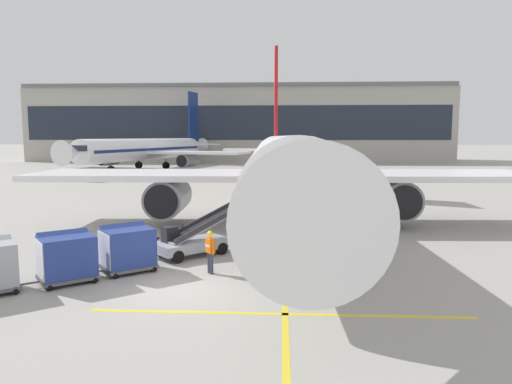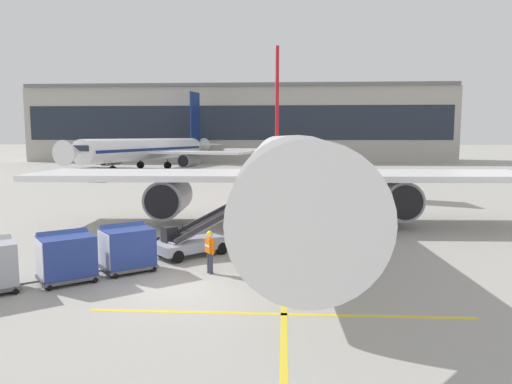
# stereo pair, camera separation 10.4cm
# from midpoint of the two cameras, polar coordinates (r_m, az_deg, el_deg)

# --- Properties ---
(ground_plane) EXTENTS (600.00, 600.00, 0.00)m
(ground_plane) POSITION_cam_midpoint_polar(r_m,az_deg,el_deg) (17.69, -9.57, -11.42)
(ground_plane) COLOR #9E9B93
(parked_airplane) EXTENTS (31.06, 40.82, 13.66)m
(parked_airplane) POSITION_cam_midpoint_polar(r_m,az_deg,el_deg) (29.63, 3.21, 2.96)
(parked_airplane) COLOR white
(parked_airplane) RESTS_ON ground
(belt_loader) EXTENTS (4.82, 4.69, 2.56)m
(belt_loader) POSITION_cam_midpoint_polar(r_m,az_deg,el_deg) (22.25, -7.09, -5.46)
(belt_loader) COLOR #A3A8B2
(belt_loader) RESTS_ON ground
(baggage_cart_lead) EXTENTS (2.64, 2.50, 1.91)m
(baggage_cart_lead) POSITION_cam_midpoint_polar(r_m,az_deg,el_deg) (20.04, -15.17, -6.43)
(baggage_cart_lead) COLOR #515156
(baggage_cart_lead) RESTS_ON ground
(baggage_cart_second) EXTENTS (2.64, 2.50, 1.91)m
(baggage_cart_second) POSITION_cam_midpoint_polar(r_m,az_deg,el_deg) (19.32, -21.80, -7.18)
(baggage_cart_second) COLOR #515156
(baggage_cart_second) RESTS_ON ground
(ground_crew_by_loader) EXTENTS (0.42, 0.47, 1.74)m
(ground_crew_by_loader) POSITION_cam_midpoint_polar(r_m,az_deg,el_deg) (19.09, -5.44, -6.89)
(ground_crew_by_loader) COLOR #333847
(ground_crew_by_loader) RESTS_ON ground
(ground_crew_by_carts) EXTENTS (0.42, 0.47, 1.74)m
(ground_crew_by_carts) POSITION_cam_midpoint_polar(r_m,az_deg,el_deg) (19.50, -20.04, -6.98)
(ground_crew_by_carts) COLOR #514C42
(ground_crew_by_carts) RESTS_ON ground
(safety_cone_engine_keepout) EXTENTS (0.61, 0.61, 0.69)m
(safety_cone_engine_keepout) POSITION_cam_midpoint_polar(r_m,az_deg,el_deg) (25.95, -12.26, -4.86)
(safety_cone_engine_keepout) COLOR black
(safety_cone_engine_keepout) RESTS_ON ground
(apron_guidance_line_lead_in) EXTENTS (0.20, 110.00, 0.01)m
(apron_guidance_line_lead_in) POSITION_cam_midpoint_polar(r_m,az_deg,el_deg) (29.35, 3.49, -4.04)
(apron_guidance_line_lead_in) COLOR yellow
(apron_guidance_line_lead_in) RESTS_ON ground
(apron_guidance_line_stop_bar) EXTENTS (12.00, 0.20, 0.01)m
(apron_guidance_line_stop_bar) POSITION_cam_midpoint_polar(r_m,az_deg,el_deg) (15.14, 3.04, -14.50)
(apron_guidance_line_stop_bar) COLOR yellow
(apron_guidance_line_stop_bar) RESTS_ON ground
(terminal_building) EXTENTS (91.59, 19.83, 16.52)m
(terminal_building) POSITION_cam_midpoint_polar(r_m,az_deg,el_deg) (109.24, -1.80, 8.16)
(terminal_building) COLOR #A8A399
(terminal_building) RESTS_ON ground
(distant_airplane) EXTENTS (34.08, 42.16, 14.23)m
(distant_airplane) POSITION_cam_midpoint_polar(r_m,az_deg,el_deg) (80.73, -12.53, 5.05)
(distant_airplane) COLOR white
(distant_airplane) RESTS_ON ground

